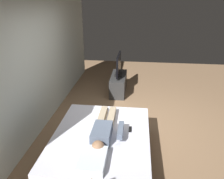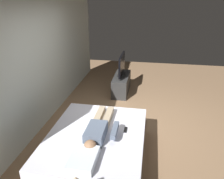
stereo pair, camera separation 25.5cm
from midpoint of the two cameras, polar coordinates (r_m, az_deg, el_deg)
The scene contains 8 objects.
ground_plane at distance 4.65m, azimuth 7.00°, elevation -10.42°, with size 10.00×10.00×0.00m, color #8C6B4C.
back_wall at distance 4.88m, azimuth -15.29°, elevation 8.66°, with size 6.40×0.10×2.80m, color silver.
bed at distance 3.73m, azimuth -2.00°, elevation -14.80°, with size 1.98×1.58×0.54m.
pillow at distance 3.02m, azimuth -4.87°, elevation -17.50°, with size 0.48×0.34×0.12m, color white.
person at distance 3.54m, azimuth -1.30°, elevation -10.04°, with size 1.26×0.46×0.18m.
remote at distance 3.66m, azimuth 5.52°, elevation -10.28°, with size 0.15×0.04×0.02m, color black.
tv_stand at distance 6.23m, azimuth 3.61°, elevation 1.43°, with size 1.10×0.40×0.50m, color #2D2D2D.
tv at distance 6.05m, azimuth 3.73°, elevation 6.13°, with size 0.88×0.20×0.59m.
Camera 2 is at (-3.85, -0.25, 2.57)m, focal length 35.63 mm.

